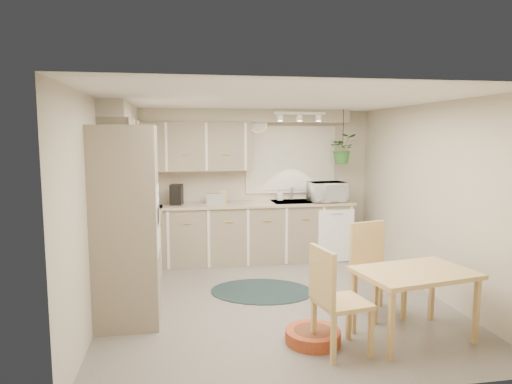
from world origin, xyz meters
TOP-DOWN VIEW (x-y plane):
  - floor at (0.00, 0.00)m, footprint 4.20×4.20m
  - ceiling at (0.00, 0.00)m, footprint 4.20×4.20m
  - wall_back at (0.00, 2.10)m, footprint 4.00×0.04m
  - wall_front at (0.00, -2.10)m, footprint 4.00×0.04m
  - wall_left at (-2.00, 0.00)m, footprint 0.04×4.20m
  - wall_right at (2.00, 0.00)m, footprint 0.04×4.20m
  - base_cab_left at (-1.70, 0.88)m, footprint 0.60×1.85m
  - base_cab_back at (-0.20, 1.80)m, footprint 3.60×0.60m
  - counter_left at (-1.69, 0.88)m, footprint 0.64×1.89m
  - counter_back at (-0.20, 1.79)m, footprint 3.64×0.64m
  - oven_stack at (-1.68, -0.38)m, footprint 0.65×0.65m
  - wall_oven_face at (-1.35, -0.38)m, footprint 0.02×0.56m
  - upper_cab_left at (-1.82, 1.00)m, footprint 0.35×2.00m
  - upper_cab_back at (-1.00, 1.93)m, footprint 2.00×0.35m
  - soffit_left at (-1.85, 1.00)m, footprint 0.30×2.00m
  - soffit_back at (-0.20, 1.95)m, footprint 3.60×0.30m
  - cooktop at (-1.68, 0.30)m, footprint 0.52×0.58m
  - range_hood at (-1.70, 0.30)m, footprint 0.40×0.60m
  - window_blinds at (0.70, 2.07)m, footprint 1.40×0.02m
  - window_frame at (0.70, 2.08)m, footprint 1.50×0.02m
  - sink at (0.70, 1.80)m, footprint 0.70×0.48m
  - dishwasher_front at (1.30, 1.49)m, footprint 0.58×0.02m
  - track_light_bar at (0.70, 1.55)m, footprint 0.80×0.04m
  - wall_clock at (0.15, 2.07)m, footprint 0.30×0.03m
  - dining_table at (1.13, -1.24)m, footprint 1.21×0.92m
  - chair_left at (0.34, -1.38)m, footprint 0.54×0.54m
  - chair_back at (1.05, -0.62)m, footprint 0.58×0.58m
  - braided_rug at (-0.10, 0.34)m, footprint 1.52×1.28m
  - pet_bed at (0.13, -1.17)m, footprint 0.57×0.57m
  - microwave at (1.21, 1.70)m, footprint 0.61×0.38m
  - soap_bottle at (0.49, 1.95)m, footprint 0.09×0.19m
  - hanging_plant at (1.45, 1.70)m, footprint 0.50×0.54m
  - coffee_maker at (-1.16, 1.80)m, footprint 0.21×0.24m
  - toaster at (-0.57, 1.82)m, footprint 0.28×0.18m
  - knife_block at (-0.44, 1.85)m, footprint 0.10×0.10m

SIDE VIEW (x-z plane):
  - floor at x=0.00m, z-range 0.00..0.00m
  - braided_rug at x=-0.10m, z-range 0.00..0.01m
  - pet_bed at x=0.13m, z-range 0.00..0.12m
  - dining_table at x=1.13m, z-range 0.00..0.69m
  - dishwasher_front at x=1.30m, z-range 0.01..0.84m
  - base_cab_left at x=-1.70m, z-range 0.00..0.90m
  - base_cab_back at x=-0.20m, z-range 0.00..0.90m
  - chair_left at x=0.34m, z-range 0.00..1.00m
  - chair_back at x=1.05m, z-range 0.00..1.02m
  - sink at x=0.70m, z-range 0.85..0.95m
  - counter_left at x=-1.69m, z-range 0.90..0.94m
  - counter_back at x=-0.20m, z-range 0.90..0.94m
  - cooktop at x=-1.68m, z-range 0.93..0.95m
  - soap_bottle at x=0.49m, z-range 0.94..1.03m
  - toaster at x=-0.57m, z-range 0.94..1.10m
  - knife_block at x=-0.44m, z-range 0.94..1.15m
  - oven_stack at x=-1.68m, z-range 0.00..2.10m
  - wall_oven_face at x=-1.35m, z-range 0.76..1.34m
  - coffee_maker at x=-1.16m, z-range 0.94..1.25m
  - microwave at x=1.21m, z-range 0.94..1.33m
  - wall_back at x=0.00m, z-range 0.00..2.40m
  - wall_front at x=0.00m, z-range 0.00..2.40m
  - wall_left at x=-2.00m, z-range 0.00..2.40m
  - wall_right at x=2.00m, z-range 0.00..2.40m
  - range_hood at x=-1.70m, z-range 1.33..1.47m
  - window_blinds at x=0.70m, z-range 1.10..2.10m
  - window_frame at x=0.70m, z-range 1.05..2.15m
  - hanging_plant at x=1.45m, z-range 1.55..1.92m
  - upper_cab_left at x=-1.82m, z-range 1.45..2.20m
  - upper_cab_back at x=-1.00m, z-range 1.45..2.20m
  - wall_clock at x=0.15m, z-range 2.03..2.33m
  - soffit_left at x=-1.85m, z-range 2.20..2.40m
  - soffit_back at x=-0.20m, z-range 2.20..2.40m
  - track_light_bar at x=0.70m, z-range 2.31..2.35m
  - ceiling at x=0.00m, z-range 2.40..2.40m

